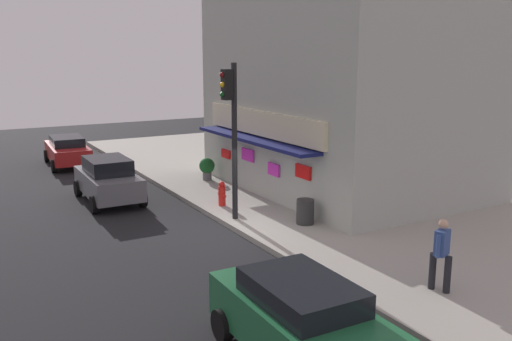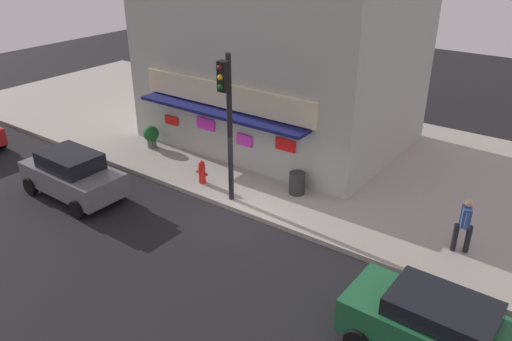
# 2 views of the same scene
# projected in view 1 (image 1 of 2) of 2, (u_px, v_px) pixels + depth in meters

# --- Properties ---
(ground_plane) EXTENTS (59.24, 59.24, 0.00)m
(ground_plane) POSITION_uv_depth(u_px,v_px,m) (234.00, 232.00, 17.24)
(ground_plane) COLOR black
(sidewalk) EXTENTS (39.50, 11.83, 0.17)m
(sidewalk) POSITION_uv_depth(u_px,v_px,m) (377.00, 204.00, 20.10)
(sidewalk) COLOR #A39E93
(sidewalk) RESTS_ON ground_plane
(corner_building) EXTENTS (10.44, 8.39, 8.36)m
(corner_building) POSITION_uv_depth(u_px,v_px,m) (344.00, 83.00, 21.75)
(corner_building) COLOR #ADB2A8
(corner_building) RESTS_ON sidewalk
(traffic_light) EXTENTS (0.32, 0.58, 5.06)m
(traffic_light) POSITION_uv_depth(u_px,v_px,m) (231.00, 121.00, 17.37)
(traffic_light) COLOR black
(traffic_light) RESTS_ON sidewalk
(fire_hydrant) EXTENTS (0.50, 0.26, 0.89)m
(fire_hydrant) POSITION_uv_depth(u_px,v_px,m) (222.00, 194.00, 19.56)
(fire_hydrant) COLOR red
(fire_hydrant) RESTS_ON sidewalk
(trash_can) EXTENTS (0.57, 0.57, 0.80)m
(trash_can) POSITION_uv_depth(u_px,v_px,m) (305.00, 212.00, 17.46)
(trash_can) COLOR #2D2D2D
(trash_can) RESTS_ON sidewalk
(pedestrian) EXTENTS (0.54, 0.53, 1.70)m
(pedestrian) POSITION_uv_depth(u_px,v_px,m) (441.00, 252.00, 12.39)
(pedestrian) COLOR black
(pedestrian) RESTS_ON sidewalk
(potted_plant_by_doorway) EXTENTS (0.67, 0.67, 0.96)m
(potted_plant_by_doorway) POSITION_uv_depth(u_px,v_px,m) (207.00, 167.00, 23.50)
(potted_plant_by_doorway) COLOR #59595B
(potted_plant_by_doorway) RESTS_ON sidewalk
(parked_car_red) EXTENTS (4.32, 2.12, 1.47)m
(parked_car_red) POSITION_uv_depth(u_px,v_px,m) (67.00, 150.00, 27.39)
(parked_car_red) COLOR #AD1E1E
(parked_car_red) RESTS_ON ground_plane
(parked_car_grey) EXTENTS (3.95, 2.00, 1.68)m
(parked_car_grey) POSITION_uv_depth(u_px,v_px,m) (108.00, 179.00, 20.66)
(parked_car_grey) COLOR slate
(parked_car_grey) RESTS_ON ground_plane
(parked_car_green) EXTENTS (4.13, 2.03, 1.62)m
(parked_car_green) POSITION_uv_depth(u_px,v_px,m) (301.00, 320.00, 9.75)
(parked_car_green) COLOR #1E6038
(parked_car_green) RESTS_ON ground_plane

